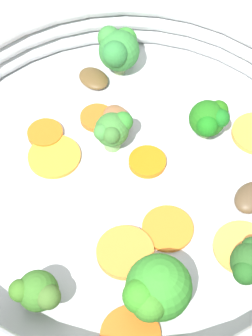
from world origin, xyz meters
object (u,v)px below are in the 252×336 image
object	(u,v)px
carrot_slice_0	(130,335)
carrot_slice_5	(125,252)
carrot_slice_2	(54,156)
carrot_slice_8	(147,162)
carrot_slice_1	(168,228)
broccoli_floret_1	(113,130)
mushroom_piece_0	(117,118)
carrot_slice_4	(44,135)
carrot_slice_7	(97,118)
skillet	(126,183)
broccoli_floret_0	(156,290)
carrot_slice_6	(243,247)
broccoli_floret_2	(118,49)
mushroom_piece_1	(251,198)
broccoli_floret_3	(209,119)
broccoli_floret_5	(250,263)
broccoli_floret_4	(38,292)
mushroom_piece_2	(94,78)

from	to	relation	value
carrot_slice_0	carrot_slice_5	distance (m)	0.06
carrot_slice_2	carrot_slice_8	size ratio (longest dim) A/B	1.42
carrot_slice_5	carrot_slice_1	bearing A→B (deg)	65.47
broccoli_floret_1	mushroom_piece_0	distance (m)	0.03
carrot_slice_4	carrot_slice_7	size ratio (longest dim) A/B	1.02
carrot_slice_5	skillet	bearing A→B (deg)	122.42
carrot_slice_2	broccoli_floret_0	world-z (taller)	broccoli_floret_0
carrot_slice_6	broccoli_floret_2	bearing A→B (deg)	149.72
skillet	carrot_slice_2	xyz separation A→B (m)	(-0.06, -0.02, 0.01)
carrot_slice_1	broccoli_floret_0	xyz separation A→B (m)	(0.02, -0.06, 0.03)
carrot_slice_8	mushroom_piece_1	world-z (taller)	mushroom_piece_1
carrot_slice_0	carrot_slice_2	distance (m)	0.17
broccoli_floret_0	broccoli_floret_2	world-z (taller)	broccoli_floret_0
carrot_slice_0	broccoli_floret_3	distance (m)	0.20
mushroom_piece_1	broccoli_floret_2	bearing A→B (deg)	158.76
broccoli_floret_2	mushroom_piece_0	xyz separation A→B (m)	(0.04, -0.06, -0.02)
broccoli_floret_3	broccoli_floret_5	distance (m)	0.14
carrot_slice_6	broccoli_floret_4	size ratio (longest dim) A/B	1.26
mushroom_piece_2	mushroom_piece_0	bearing A→B (deg)	-33.31
skillet	carrot_slice_0	distance (m)	0.14
carrot_slice_4	broccoli_floret_2	bearing A→B (deg)	84.30
carrot_slice_2	broccoli_floret_3	world-z (taller)	broccoli_floret_3
broccoli_floret_2	mushroom_piece_1	bearing A→B (deg)	-21.24
broccoli_floret_5	broccoli_floret_4	bearing A→B (deg)	-138.85
carrot_slice_4	carrot_slice_7	distance (m)	0.05
carrot_slice_0	mushroom_piece_1	size ratio (longest dim) A/B	1.31
carrot_slice_6	carrot_slice_7	xyz separation A→B (m)	(-0.17, 0.05, 0.00)
skillet	carrot_slice_1	size ratio (longest dim) A/B	8.40
carrot_slice_1	broccoli_floret_4	xyz separation A→B (m)	(-0.05, -0.10, 0.02)
mushroom_piece_1	carrot_slice_0	bearing A→B (deg)	-98.56
broccoli_floret_0	broccoli_floret_1	bearing A→B (deg)	135.06
carrot_slice_5	mushroom_piece_2	size ratio (longest dim) A/B	1.38
broccoli_floret_0	broccoli_floret_4	distance (m)	0.08
carrot_slice_7	carrot_slice_2	bearing A→B (deg)	-96.68
carrot_slice_6	mushroom_piece_1	xyz separation A→B (m)	(-0.01, 0.04, 0.00)
carrot_slice_6	carrot_slice_7	distance (m)	0.18
carrot_slice_5	mushroom_piece_2	distance (m)	0.19
broccoli_floret_0	mushroom_piece_0	size ratio (longest dim) A/B	1.70
skillet	mushroom_piece_2	bearing A→B (deg)	138.33
broccoli_floret_0	broccoli_floret_4	xyz separation A→B (m)	(-0.07, -0.04, -0.01)
broccoli_floret_2	mushroom_piece_1	world-z (taller)	broccoli_floret_2
carrot_slice_0	carrot_slice_1	world-z (taller)	same
carrot_slice_6	broccoli_floret_3	world-z (taller)	broccoli_floret_3
carrot_slice_4	mushroom_piece_1	xyz separation A→B (m)	(0.19, 0.04, 0.00)
broccoli_floret_2	mushroom_piece_2	distance (m)	0.04
broccoli_floret_4	broccoli_floret_5	size ratio (longest dim) A/B	0.95
skillet	carrot_slice_4	xyz separation A→B (m)	(-0.09, -0.00, 0.01)
carrot_slice_1	broccoli_floret_0	bearing A→B (deg)	-68.15
carrot_slice_1	mushroom_piece_1	world-z (taller)	mushroom_piece_1
carrot_slice_8	carrot_slice_5	bearing A→B (deg)	-69.49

